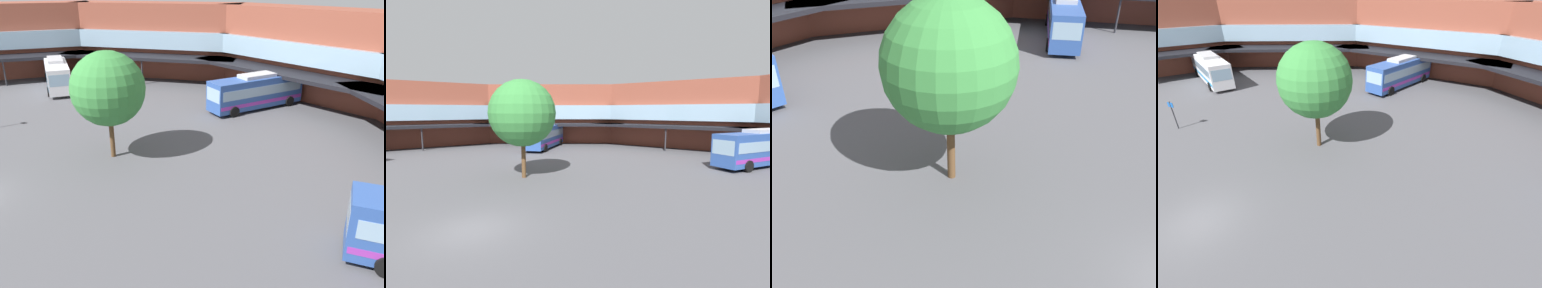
{
  "view_description": "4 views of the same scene",
  "coord_description": "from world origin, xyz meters",
  "views": [
    {
      "loc": [
        25.11,
        3.51,
        12.67
      ],
      "look_at": [
        0.48,
        15.22,
        1.22
      ],
      "focal_mm": 36.48,
      "sensor_mm": 36.0,
      "label": 1
    },
    {
      "loc": [
        8.52,
        -10.35,
        5.65
      ],
      "look_at": [
        1.55,
        11.96,
        2.75
      ],
      "focal_mm": 25.64,
      "sensor_mm": 36.0,
      "label": 2
    },
    {
      "loc": [
        -11.25,
        -2.48,
        10.99
      ],
      "look_at": [
        -1.76,
        10.01,
        1.39
      ],
      "focal_mm": 37.56,
      "sensor_mm": 36.0,
      "label": 3
    },
    {
      "loc": [
        13.54,
        -0.79,
        11.19
      ],
      "look_at": [
        1.37,
        9.82,
        1.83
      ],
      "focal_mm": 25.14,
      "sensor_mm": 36.0,
      "label": 4
    }
  ],
  "objects": [
    {
      "name": "plaza_tree",
      "position": [
        -2.58,
        9.89,
        5.39
      ],
      "size": [
        5.52,
        5.52,
        8.16
      ],
      "color": "brown",
      "rests_on": "ground"
    },
    {
      "name": "bus_1",
      "position": [
        18.17,
        21.43,
        1.91
      ],
      "size": [
        10.48,
        10.06,
        3.78
      ],
      "rotation": [
        0.0,
        0.0,
        3.9
      ],
      "color": "#2D519E",
      "rests_on": "ground"
    },
    {
      "name": "station_building",
      "position": [
        0.0,
        20.83,
        4.99
      ],
      "size": [
        82.23,
        50.79,
        9.93
      ],
      "color": "brown",
      "rests_on": "ground"
    }
  ]
}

